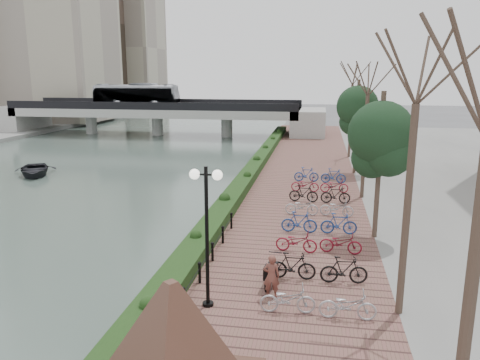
% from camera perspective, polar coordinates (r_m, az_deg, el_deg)
% --- Properties ---
extents(ground, '(220.00, 220.00, 0.00)m').
position_cam_1_polar(ground, '(15.12, -13.31, -18.23)').
color(ground, '#59595B').
rests_on(ground, ground).
extents(river_water, '(30.00, 130.00, 0.02)m').
position_cam_1_polar(river_water, '(42.80, -18.93, 1.80)').
color(river_water, '#45564E').
rests_on(river_water, ground).
extents(promenade, '(8.00, 75.00, 0.50)m').
position_cam_1_polar(promenade, '(30.30, 6.80, -1.49)').
color(promenade, brown).
rests_on(promenade, ground).
extents(hedge, '(1.10, 56.00, 0.60)m').
position_cam_1_polar(hedge, '(32.93, 1.14, 0.74)').
color(hedge, '#1A3212').
rests_on(hedge, promenade).
extents(chain_fence, '(0.10, 14.10, 0.70)m').
position_cam_1_polar(chain_fence, '(15.95, -5.86, -12.72)').
color(chain_fence, black).
rests_on(chain_fence, promenade).
extents(granite_monument, '(4.62, 4.62, 3.00)m').
position_cam_1_polar(granite_monument, '(10.75, -8.17, -19.32)').
color(granite_monument, '#46291E').
rests_on(granite_monument, promenade).
extents(lamppost, '(1.02, 0.32, 4.52)m').
position_cam_1_polar(lamppost, '(14.24, -4.12, -3.21)').
color(lamppost, black).
rests_on(lamppost, promenade).
extents(motorcycle, '(0.63, 1.59, 0.97)m').
position_cam_1_polar(motorcycle, '(16.67, 3.85, -11.01)').
color(motorcycle, black).
rests_on(motorcycle, promenade).
extents(pedestrian, '(0.59, 0.42, 1.49)m').
position_cam_1_polar(pedestrian, '(15.64, 3.86, -11.63)').
color(pedestrian, brown).
rests_on(pedestrian, promenade).
extents(bicycle_parking, '(2.40, 19.89, 1.00)m').
position_cam_1_polar(bicycle_parking, '(23.17, 9.61, -4.25)').
color(bicycle_parking, '#AFB0B4').
rests_on(bicycle_parking, promenade).
extents(street_trees, '(3.20, 37.12, 6.80)m').
position_cam_1_polar(street_trees, '(24.98, 15.62, 3.10)').
color(street_trees, '#3A2E22').
rests_on(street_trees, promenade).
extents(bridge, '(36.00, 10.77, 6.50)m').
position_cam_1_polar(bridge, '(60.72, -10.60, 8.56)').
color(bridge, '#9D9D98').
rests_on(bridge, ground).
extents(boat, '(4.82, 5.30, 0.90)m').
position_cam_1_polar(boat, '(39.35, -23.80, 1.16)').
color(boat, black).
rests_on(boat, river_water).
extents(far_buildings, '(35.00, 38.00, 38.00)m').
position_cam_1_polar(far_buildings, '(91.26, -22.44, 17.24)').
color(far_buildings, '#A39C88').
rests_on(far_buildings, far_bank).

